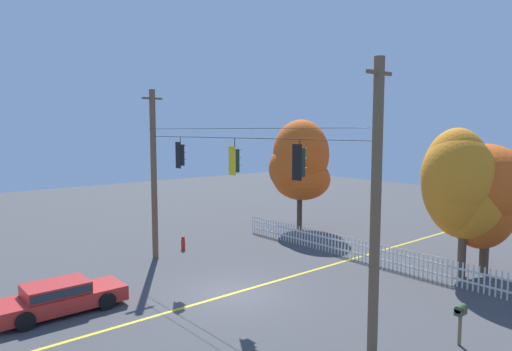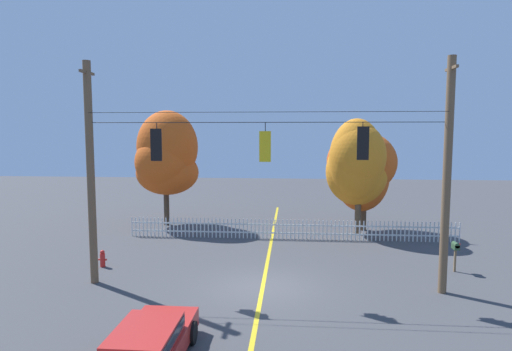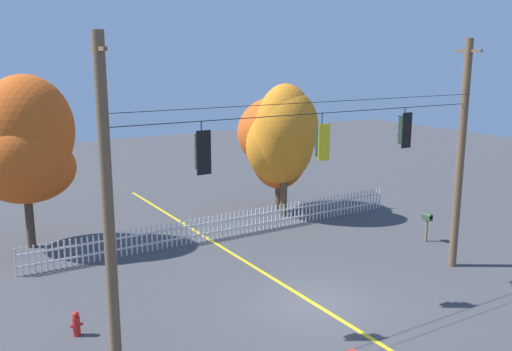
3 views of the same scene
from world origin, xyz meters
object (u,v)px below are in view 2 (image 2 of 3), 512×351
autumn_maple_mid (357,163)px  parked_car (147,347)px  traffic_signal_northbound_primary (157,145)px  autumn_maple_near_fence (166,159)px  traffic_signal_southbound_primary (362,143)px  fire_hydrant (103,259)px  autumn_oak_far_east (361,169)px  roadside_mailbox (456,248)px  traffic_signal_westbound_side (265,146)px

autumn_maple_mid → parked_car: autumn_maple_mid is taller
traffic_signal_northbound_primary → autumn_maple_near_fence: (-2.83, 10.77, -1.19)m
traffic_signal_southbound_primary → fire_hydrant: 12.28m
autumn_maple_near_fence → autumn_oak_far_east: bearing=-2.8°
autumn_maple_near_fence → parked_car: 17.79m
autumn_maple_mid → autumn_maple_near_fence: bearing=171.6°
traffic_signal_southbound_primary → autumn_maple_mid: bearing=82.7°
fire_hydrant → autumn_oak_far_east: bearing=33.2°
autumn_maple_near_fence → fire_hydrant: (-0.39, -8.77, -3.93)m
roadside_mailbox → traffic_signal_westbound_side: bearing=-162.1°
traffic_signal_northbound_primary → autumn_maple_mid: bearing=45.5°
parked_car → traffic_signal_southbound_primary: bearing=44.5°
traffic_signal_northbound_primary → autumn_maple_mid: autumn_maple_mid is taller
autumn_maple_near_fence → parked_car: size_ratio=1.63×
autumn_maple_near_fence → autumn_maple_mid: autumn_maple_near_fence is taller
fire_hydrant → roadside_mailbox: 15.41m
autumn_oak_far_east → parked_car: size_ratio=1.34×
traffic_signal_southbound_primary → autumn_oak_far_east: (1.56, 10.18, -1.81)m
traffic_signal_westbound_side → autumn_maple_mid: 10.29m
traffic_signal_northbound_primary → traffic_signal_westbound_side: (4.14, 0.00, -0.05)m
traffic_signal_northbound_primary → autumn_oak_far_east: 13.88m
autumn_oak_far_east → roadside_mailbox: autumn_oak_far_east is taller
traffic_signal_westbound_side → autumn_oak_far_east: 11.53m
autumn_maple_near_fence → fire_hydrant: autumn_maple_near_fence is taller
parked_car → fire_hydrant: parked_car is taller
traffic_signal_southbound_primary → autumn_maple_mid: autumn_maple_mid is taller
autumn_maple_mid → autumn_oak_far_east: bearing=70.6°
autumn_maple_mid → autumn_oak_far_east: size_ratio=1.12×
traffic_signal_southbound_primary → roadside_mailbox: bearing=30.2°
traffic_signal_westbound_side → autumn_maple_mid: autumn_maple_mid is taller
autumn_oak_far_east → parked_car: bearing=-115.5°
autumn_maple_mid → roadside_mailbox: autumn_maple_mid is taller
traffic_signal_northbound_primary → parked_car: (1.54, -6.07, -4.89)m
traffic_signal_northbound_primary → roadside_mailbox: bearing=12.0°
traffic_signal_westbound_side → parked_car: size_ratio=0.33×
traffic_signal_northbound_primary → traffic_signal_southbound_primary: 7.71m
parked_car → traffic_signal_westbound_side: bearing=66.8°
traffic_signal_westbound_side → autumn_maple_mid: size_ratio=0.22×
traffic_signal_southbound_primary → autumn_oak_far_east: traffic_signal_southbound_primary is taller
parked_car → fire_hydrant: 9.38m
roadside_mailbox → traffic_signal_northbound_primary: bearing=-168.0°
autumn_maple_near_fence → roadside_mailbox: (14.98, -8.19, -3.26)m
traffic_signal_southbound_primary → autumn_oak_far_east: 10.46m
traffic_signal_southbound_primary → autumn_maple_near_fence: autumn_maple_near_fence is taller
fire_hydrant → parked_car: bearing=-59.5°
traffic_signal_northbound_primary → fire_hydrant: bearing=148.2°
autumn_maple_near_fence → autumn_oak_far_east: size_ratio=1.22×
fire_hydrant → roadside_mailbox: roadside_mailbox is taller
autumn_oak_far_east → traffic_signal_southbound_primary: bearing=-98.7°
autumn_oak_far_east → roadside_mailbox: size_ratio=4.66×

